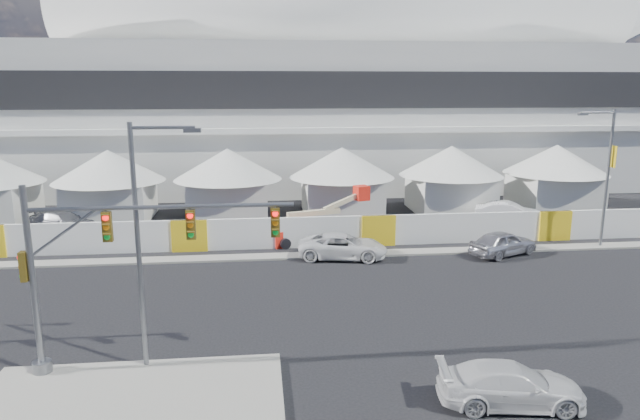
{
  "coord_description": "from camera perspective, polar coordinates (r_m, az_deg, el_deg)",
  "views": [
    {
      "loc": [
        -1.65,
        -20.65,
        10.16
      ],
      "look_at": [
        1.71,
        10.0,
        3.42
      ],
      "focal_mm": 32.0,
      "sensor_mm": 36.0,
      "label": 1
    }
  ],
  "objects": [
    {
      "name": "tent_row",
      "position": [
        45.25,
        -3.47,
        3.38
      ],
      "size": [
        53.4,
        8.4,
        5.4
      ],
      "color": "silver",
      "rests_on": "ground"
    },
    {
      "name": "far_curb",
      "position": [
        40.86,
        26.03,
        -3.27
      ],
      "size": [
        80.0,
        1.2,
        0.12
      ],
      "primitive_type": "cube",
      "color": "gray",
      "rests_on": "ground"
    },
    {
      "name": "streetlight_median",
      "position": [
        20.85,
        -17.2,
        -1.95
      ],
      "size": [
        2.44,
        0.25,
        8.82
      ],
      "color": "gray",
      "rests_on": "median_island"
    },
    {
      "name": "stadium",
      "position": [
        63.02,
        3.26,
        11.65
      ],
      "size": [
        80.0,
        24.8,
        21.98
      ],
      "color": "silver",
      "rests_on": "ground"
    },
    {
      "name": "traffic_mast",
      "position": [
        21.39,
        -21.63,
        -5.43
      ],
      "size": [
        9.39,
        0.66,
        6.77
      ],
      "color": "slate",
      "rests_on": "median_island"
    },
    {
      "name": "lot_car_a",
      "position": [
        45.07,
        18.35,
        -0.29
      ],
      "size": [
        3.54,
        5.2,
        1.62
      ],
      "primitive_type": "imported",
      "rotation": [
        0.0,
        0.0,
        1.16
      ],
      "color": "white",
      "rests_on": "ground"
    },
    {
      "name": "pickup_near",
      "position": [
        20.27,
        18.54,
        -16.24
      ],
      "size": [
        2.52,
        4.91,
        1.36
      ],
      "primitive_type": "imported",
      "rotation": [
        0.0,
        0.0,
        1.44
      ],
      "color": "silver",
      "rests_on": "ground"
    },
    {
      "name": "sedan_silver",
      "position": [
        36.61,
        17.85,
        -3.16
      ],
      "size": [
        3.46,
        4.84,
        1.53
      ],
      "primitive_type": "imported",
      "rotation": [
        0.0,
        0.0,
        1.98
      ],
      "color": "#B6B5BA",
      "rests_on": "ground"
    },
    {
      "name": "pickup_curb",
      "position": [
        34.29,
        2.28,
        -3.63
      ],
      "size": [
        3.33,
        5.66,
        1.48
      ],
      "primitive_type": "imported",
      "rotation": [
        0.0,
        0.0,
        1.4
      ],
      "color": "silver",
      "rests_on": "ground"
    },
    {
      "name": "ground",
      "position": [
        23.07,
        -1.57,
        -13.81
      ],
      "size": [
        160.0,
        160.0,
        0.0
      ],
      "primitive_type": "plane",
      "color": "black",
      "rests_on": "ground"
    },
    {
      "name": "boom_lift",
      "position": [
        37.44,
        -1.25,
        -1.93
      ],
      "size": [
        7.16,
        2.54,
        3.52
      ],
      "rotation": [
        0.0,
        0.0,
        0.3
      ],
      "color": "red",
      "rests_on": "ground"
    },
    {
      "name": "lot_car_c",
      "position": [
        44.3,
        -24.31,
        -1.08
      ],
      "size": [
        4.05,
        5.44,
        1.47
      ],
      "primitive_type": "imported",
      "rotation": [
        0.0,
        0.0,
        1.12
      ],
      "color": "#A5A6AA",
      "rests_on": "ground"
    },
    {
      "name": "hoarding_fence",
      "position": [
        37.12,
        5.83,
        -2.03
      ],
      "size": [
        70.0,
        0.25,
        2.0
      ],
      "primitive_type": "cube",
      "color": "white",
      "rests_on": "ground"
    },
    {
      "name": "streetlight_curb",
      "position": [
        39.89,
        26.64,
        3.71
      ],
      "size": [
        2.6,
        0.58,
        8.76
      ],
      "color": "slate",
      "rests_on": "ground"
    },
    {
      "name": "median_island",
      "position": [
        20.79,
        -18.36,
        -17.38
      ],
      "size": [
        10.0,
        5.0,
        0.15
      ],
      "primitive_type": "cube",
      "color": "gray",
      "rests_on": "ground"
    }
  ]
}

